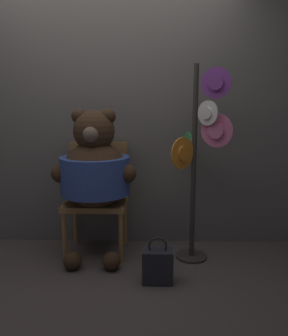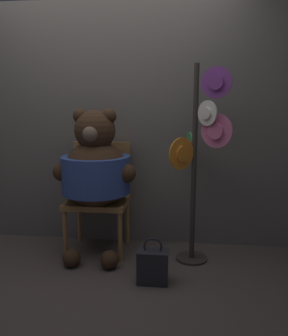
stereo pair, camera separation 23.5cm
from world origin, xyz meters
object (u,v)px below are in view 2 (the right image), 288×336
Objects in this scene: teddy_bear at (96,170)px; hat_display_rack at (198,154)px; handbag_on_ground at (153,266)px; chair at (99,191)px.

hat_display_rack is at bearing -1.41° from teddy_bear.
handbag_on_ground is (0.55, -0.45, -0.66)m from teddy_bear.
hat_display_rack is at bearing 50.67° from handbag_on_ground.
chair is 0.93m from handbag_on_ground.
hat_display_rack is 4.60× the size of handbag_on_ground.
chair is at bearing 168.40° from hat_display_rack.
teddy_bear is 0.91m from hat_display_rack.
chair is 1.01m from hat_display_rack.
teddy_bear is 0.97m from handbag_on_ground.
hat_display_rack reaches higher than handbag_on_ground.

